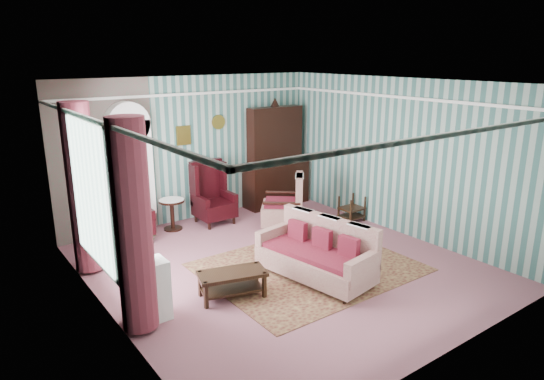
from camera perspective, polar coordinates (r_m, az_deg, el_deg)
floor at (r=7.94m, az=1.20°, el=-8.89°), size 6.00×6.00×0.00m
room_shell at (r=7.13m, az=-3.54°, el=5.19°), size 5.53×6.02×2.91m
bookcase at (r=9.35m, az=-16.16°, el=1.59°), size 0.80×0.28×2.24m
dresser_hutch at (r=10.74m, az=0.50°, el=4.33°), size 1.50×0.56×2.36m
wingback_left at (r=9.05m, az=-16.53°, el=-2.17°), size 0.76×0.80×1.25m
wingback_right at (r=9.73m, az=-6.85°, el=-0.37°), size 0.76×0.80×1.25m
seated_woman at (r=9.06m, az=-16.52°, el=-2.39°), size 0.44×0.40×1.18m
round_side_table at (r=9.59m, az=-11.65°, el=-2.86°), size 0.50×0.50×0.60m
nest_table at (r=10.01m, az=9.37°, el=-2.13°), size 0.45×0.38×0.54m
plant_stand at (r=6.47m, az=-14.59°, el=-11.52°), size 0.55×0.35×0.80m
rug at (r=7.90m, az=4.29°, el=-9.02°), size 3.20×2.60×0.01m
sofa at (r=7.33m, az=5.12°, el=-6.25°), size 1.18×1.96×1.14m
floral_armchair at (r=9.48m, az=1.23°, el=-1.59°), size 1.23×1.23×0.96m
coffee_table at (r=6.94m, az=-4.71°, el=-11.02°), size 1.03×0.69×0.38m
potted_plant_a at (r=6.18m, az=-15.14°, el=-6.85°), size 0.42×0.38×0.39m
potted_plant_b at (r=6.32m, az=-15.19°, el=-6.11°), size 0.26×0.22×0.43m
potted_plant_c at (r=6.30m, az=-16.27°, el=-6.69°), size 0.22×0.22×0.35m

